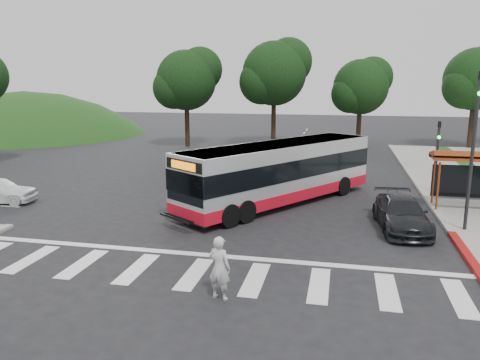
# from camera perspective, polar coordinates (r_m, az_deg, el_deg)

# --- Properties ---
(ground) EXTENTS (140.00, 140.00, 0.00)m
(ground) POSITION_cam_1_polar(r_m,az_deg,el_deg) (20.02, -1.18, -5.83)
(ground) COLOR black
(ground) RESTS_ON ground
(sidewalk_east) EXTENTS (4.00, 40.00, 0.12)m
(sidewalk_east) POSITION_cam_1_polar(r_m,az_deg,el_deg) (27.98, 25.52, -1.73)
(sidewalk_east) COLOR gray
(sidewalk_east) RESTS_ON ground
(curb_east) EXTENTS (0.30, 40.00, 0.15)m
(curb_east) POSITION_cam_1_polar(r_m,az_deg,el_deg) (27.58, 21.48, -1.54)
(curb_east) COLOR #9E9991
(curb_east) RESTS_ON ground
(curb_east_red) EXTENTS (0.32, 6.00, 0.15)m
(curb_east_red) POSITION_cam_1_polar(r_m,az_deg,el_deg) (18.17, 26.28, -8.75)
(curb_east_red) COLOR maroon
(curb_east_red) RESTS_ON ground
(hillside_nw) EXTENTS (44.00, 44.00, 10.00)m
(hillside_nw) POSITION_cam_1_polar(r_m,az_deg,el_deg) (61.02, -24.54, 5.13)
(hillside_nw) COLOR #184516
(hillside_nw) RESTS_ON ground
(crosswalk_ladder) EXTENTS (18.00, 2.60, 0.01)m
(crosswalk_ladder) POSITION_cam_1_polar(r_m,az_deg,el_deg) (15.51, -5.59, -11.30)
(crosswalk_ladder) COLOR silver
(crosswalk_ladder) RESTS_ON ground
(bus_shelter) EXTENTS (4.20, 1.60, 2.86)m
(bus_shelter) POSITION_cam_1_polar(r_m,az_deg,el_deg) (24.75, 27.00, 1.90)
(bus_shelter) COLOR #9B4119
(bus_shelter) RESTS_ON sidewalk_east
(traffic_signal_ne_tall) EXTENTS (0.18, 0.37, 6.50)m
(traffic_signal_ne_tall) POSITION_cam_1_polar(r_m,az_deg,el_deg) (20.79, 26.62, 4.51)
(traffic_signal_ne_tall) COLOR black
(traffic_signal_ne_tall) RESTS_ON ground
(traffic_signal_ne_short) EXTENTS (0.18, 0.37, 4.00)m
(traffic_signal_ne_short) POSITION_cam_1_polar(r_m,az_deg,el_deg) (27.74, 22.92, 3.48)
(traffic_signal_ne_short) COLOR black
(traffic_signal_ne_short) RESTS_ON ground
(tree_ne_a) EXTENTS (6.16, 5.74, 9.30)m
(tree_ne_a) POSITION_cam_1_polar(r_m,az_deg,el_deg) (48.02, 26.88, 11.03)
(tree_ne_a) COLOR black
(tree_ne_a) RESTS_ON parking_lot
(tree_north_a) EXTENTS (6.60, 6.15, 10.17)m
(tree_north_a) POSITION_cam_1_polar(r_m,az_deg,el_deg) (45.06, 4.31, 12.95)
(tree_north_a) COLOR black
(tree_north_a) RESTS_ON ground
(tree_north_b) EXTENTS (5.72, 5.33, 8.43)m
(tree_north_b) POSITION_cam_1_polar(r_m,az_deg,el_deg) (46.62, 14.60, 11.02)
(tree_north_b) COLOR black
(tree_north_b) RESTS_ON ground
(tree_north_c) EXTENTS (6.16, 5.74, 9.30)m
(tree_north_c) POSITION_cam_1_polar(r_m,az_deg,el_deg) (44.97, -6.46, 12.11)
(tree_north_c) COLOR black
(tree_north_c) RESTS_ON ground
(transit_bus) EXTENTS (8.83, 11.34, 3.08)m
(transit_bus) POSITION_cam_1_polar(r_m,az_deg,el_deg) (23.64, 4.86, 0.76)
(transit_bus) COLOR #BABCBF
(transit_bus) RESTS_ON ground
(pedestrian) EXTENTS (0.78, 0.61, 1.87)m
(pedestrian) POSITION_cam_1_polar(r_m,az_deg,el_deg) (13.48, -2.53, -10.65)
(pedestrian) COLOR silver
(pedestrian) RESTS_ON ground
(dark_sedan) EXTENTS (2.31, 4.78, 1.34)m
(dark_sedan) POSITION_cam_1_polar(r_m,az_deg,el_deg) (20.79, 19.08, -3.90)
(dark_sedan) COLOR black
(dark_sedan) RESTS_ON ground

